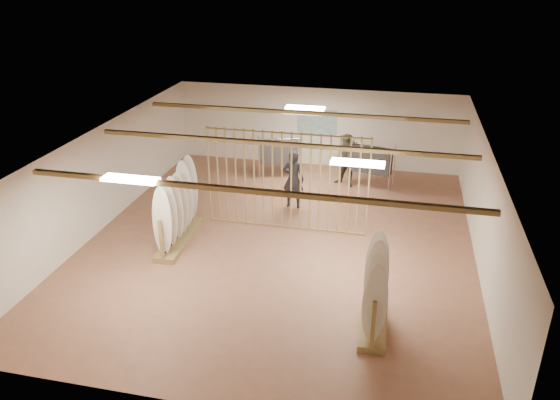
% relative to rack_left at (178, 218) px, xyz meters
% --- Properties ---
extents(floor, '(12.00, 12.00, 0.00)m').
position_rel_rack_left_xyz_m(floor, '(2.62, 0.59, -0.68)').
color(floor, '#9E674C').
rests_on(floor, ground).
extents(ceiling, '(12.00, 12.00, 0.00)m').
position_rel_rack_left_xyz_m(ceiling, '(2.62, 0.59, 2.12)').
color(ceiling, gray).
rests_on(ceiling, ground).
extents(wall_back, '(12.00, 0.00, 12.00)m').
position_rel_rack_left_xyz_m(wall_back, '(2.62, 6.59, 0.72)').
color(wall_back, white).
rests_on(wall_back, ground).
extents(wall_front, '(12.00, 0.00, 12.00)m').
position_rel_rack_left_xyz_m(wall_front, '(2.62, -5.41, 0.72)').
color(wall_front, white).
rests_on(wall_front, ground).
extents(wall_left, '(0.00, 12.00, 12.00)m').
position_rel_rack_left_xyz_m(wall_left, '(-2.38, 0.59, 0.72)').
color(wall_left, white).
rests_on(wall_left, ground).
extents(wall_right, '(0.00, 12.00, 12.00)m').
position_rel_rack_left_xyz_m(wall_right, '(7.62, 0.59, 0.72)').
color(wall_right, white).
rests_on(wall_right, ground).
extents(ceiling_slats, '(9.50, 6.12, 0.10)m').
position_rel_rack_left_xyz_m(ceiling_slats, '(2.62, 0.59, 2.04)').
color(ceiling_slats, olive).
rests_on(ceiling_slats, ground).
extents(light_panels, '(1.20, 0.35, 0.06)m').
position_rel_rack_left_xyz_m(light_panels, '(2.62, 0.59, 2.06)').
color(light_panels, white).
rests_on(light_panels, ground).
extents(bamboo_partition, '(4.45, 0.05, 2.78)m').
position_rel_rack_left_xyz_m(bamboo_partition, '(2.62, 1.39, 0.72)').
color(bamboo_partition, '#A58D50').
rests_on(bamboo_partition, ground).
extents(poster, '(1.40, 0.03, 0.90)m').
position_rel_rack_left_xyz_m(poster, '(2.62, 6.57, 0.92)').
color(poster, teal).
rests_on(poster, ground).
extents(rack_left, '(0.67, 2.49, 1.98)m').
position_rel_rack_left_xyz_m(rack_left, '(0.00, 0.00, 0.00)').
color(rack_left, olive).
rests_on(rack_left, floor).
extents(rack_right, '(0.59, 1.70, 1.95)m').
position_rel_rack_left_xyz_m(rack_right, '(5.28, -2.63, -0.02)').
color(rack_right, olive).
rests_on(rack_right, floor).
extents(clothing_rack_a, '(1.28, 0.70, 1.43)m').
position_rel_rack_left_xyz_m(clothing_rack_a, '(1.59, 5.02, 0.25)').
color(clothing_rack_a, silver).
rests_on(clothing_rack_a, floor).
extents(clothing_rack_b, '(1.36, 0.73, 1.52)m').
position_rel_rack_left_xyz_m(clothing_rack_b, '(4.68, 4.76, 0.31)').
color(clothing_rack_b, silver).
rests_on(clothing_rack_b, floor).
extents(shopper_a, '(0.77, 0.55, 2.00)m').
position_rel_rack_left_xyz_m(shopper_a, '(2.52, 2.83, 0.32)').
color(shopper_a, '#222229').
rests_on(shopper_a, floor).
extents(shopper_b, '(1.18, 1.09, 1.98)m').
position_rel_rack_left_xyz_m(shopper_b, '(3.89, 4.82, 0.31)').
color(shopper_b, '#3F3D30').
rests_on(shopper_b, floor).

